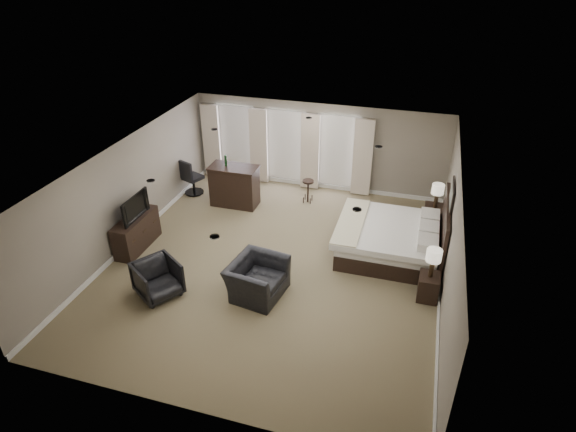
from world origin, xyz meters
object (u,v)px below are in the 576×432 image
(nightstand_far, at_px, (433,218))
(bar_stool_right, at_px, (308,191))
(armchair_near, at_px, (257,273))
(desk_chair, at_px, (193,177))
(bed, at_px, (395,227))
(tv, at_px, (133,215))
(nightstand_near, at_px, (428,287))
(lamp_far, at_px, (437,196))
(dresser, at_px, (136,233))
(bar_counter, at_px, (234,186))
(lamp_near, at_px, (433,263))
(armchair_far, at_px, (157,278))
(bar_stool_left, at_px, (238,193))

(nightstand_far, bearing_deg, bar_stool_right, 171.16)
(armchair_near, height_order, desk_chair, desk_chair)
(bar_stool_right, bearing_deg, bed, -37.45)
(tv, xyz_separation_m, bar_stool_right, (3.43, 3.46, -0.56))
(bed, distance_m, armchair_near, 3.51)
(nightstand_near, height_order, lamp_far, lamp_far)
(dresser, bearing_deg, bar_counter, 61.80)
(bar_counter, bearing_deg, nightstand_near, -26.55)
(lamp_near, bearing_deg, nightstand_far, 90.00)
(nightstand_near, distance_m, bar_counter, 6.10)
(armchair_far, distance_m, bar_stool_right, 5.34)
(bed, height_order, nightstand_far, bed)
(lamp_far, relative_size, desk_chair, 0.59)
(armchair_far, xyz_separation_m, bar_counter, (0.05, 4.23, 0.15))
(armchair_near, bearing_deg, bar_counter, 37.27)
(nightstand_near, distance_m, desk_chair, 7.53)
(bed, bearing_deg, armchair_far, -147.33)
(bar_stool_left, bearing_deg, nightstand_far, 0.97)
(armchair_far, bearing_deg, lamp_near, -40.80)
(nightstand_near, height_order, nightstand_far, nightstand_far)
(armchair_near, bearing_deg, tv, 84.74)
(tv, distance_m, desk_chair, 3.06)
(nightstand_near, xyz_separation_m, desk_chair, (-6.89, 3.02, 0.26))
(nightstand_far, relative_size, desk_chair, 0.60)
(bar_stool_left, relative_size, bar_stool_right, 0.98)
(nightstand_near, height_order, tv, tv)
(bed, height_order, armchair_near, bed)
(armchair_near, bearing_deg, lamp_near, -67.03)
(dresser, bearing_deg, bar_stool_right, 45.30)
(bar_stool_left, height_order, bar_stool_right, bar_stool_right)
(lamp_near, distance_m, bar_counter, 6.10)
(bed, height_order, nightstand_near, bed)
(bar_stool_left, bearing_deg, lamp_near, -27.45)
(nightstand_near, relative_size, bar_stool_left, 0.84)
(lamp_far, height_order, bar_stool_left, lamp_far)
(bed, height_order, bar_stool_right, bed)
(tv, relative_size, armchair_near, 0.87)
(nightstand_far, distance_m, desk_chair, 6.89)
(bed, xyz_separation_m, bar_stool_right, (-2.60, 1.99, -0.42))
(bed, bearing_deg, lamp_near, -58.46)
(tv, bearing_deg, dresser, 0.00)
(armchair_near, bearing_deg, desk_chair, 49.87)
(armchair_near, xyz_separation_m, bar_stool_right, (0.01, 4.32, -0.18))
(dresser, relative_size, bar_stool_left, 2.14)
(desk_chair, bearing_deg, dresser, 111.36)
(lamp_near, height_order, bar_counter, lamp_near)
(tv, xyz_separation_m, desk_chair, (0.03, 3.04, -0.36))
(bed, bearing_deg, bar_stool_left, 163.26)
(lamp_near, relative_size, bar_counter, 0.48)
(dresser, distance_m, tv, 0.49)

